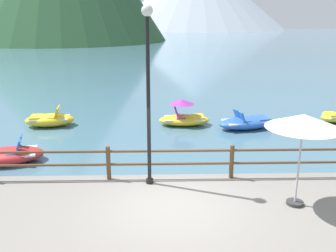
{
  "coord_description": "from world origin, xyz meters",
  "views": [
    {
      "loc": [
        -0.33,
        -8.0,
        4.74
      ],
      "look_at": [
        0.03,
        5.0,
        0.9
      ],
      "focal_mm": 39.84,
      "sensor_mm": 36.0,
      "label": 1
    }
  ],
  "objects_px": {
    "pedal_boat_4": "(50,120)",
    "pedal_boat_1": "(9,155)",
    "beach_umbrella": "(303,122)",
    "pedal_boat_2": "(247,122)",
    "lamp_post": "(148,82)",
    "pedal_boat_3": "(184,117)"
  },
  "relations": [
    {
      "from": "pedal_boat_3",
      "to": "pedal_boat_1",
      "type": "bearing_deg",
      "value": -145.1
    },
    {
      "from": "beach_umbrella",
      "to": "pedal_boat_2",
      "type": "height_order",
      "value": "beach_umbrella"
    },
    {
      "from": "pedal_boat_3",
      "to": "pedal_boat_4",
      "type": "distance_m",
      "value": 6.04
    },
    {
      "from": "beach_umbrella",
      "to": "pedal_boat_3",
      "type": "bearing_deg",
      "value": 104.19
    },
    {
      "from": "pedal_boat_4",
      "to": "pedal_boat_1",
      "type": "bearing_deg",
      "value": -92.3
    },
    {
      "from": "lamp_post",
      "to": "pedal_boat_4",
      "type": "bearing_deg",
      "value": 123.59
    },
    {
      "from": "pedal_boat_2",
      "to": "pedal_boat_3",
      "type": "xyz_separation_m",
      "value": [
        -2.71,
        0.61,
        0.11
      ]
    },
    {
      "from": "beach_umbrella",
      "to": "pedal_boat_3",
      "type": "height_order",
      "value": "beach_umbrella"
    },
    {
      "from": "lamp_post",
      "to": "pedal_boat_1",
      "type": "bearing_deg",
      "value": 151.3
    },
    {
      "from": "pedal_boat_3",
      "to": "beach_umbrella",
      "type": "bearing_deg",
      "value": -75.81
    },
    {
      "from": "pedal_boat_1",
      "to": "pedal_boat_2",
      "type": "height_order",
      "value": "pedal_boat_2"
    },
    {
      "from": "lamp_post",
      "to": "pedal_boat_2",
      "type": "distance_m",
      "value": 8.1
    },
    {
      "from": "pedal_boat_1",
      "to": "pedal_boat_4",
      "type": "xyz_separation_m",
      "value": [
        0.17,
        4.33,
        0.03
      ]
    },
    {
      "from": "pedal_boat_1",
      "to": "pedal_boat_4",
      "type": "height_order",
      "value": "pedal_boat_4"
    },
    {
      "from": "lamp_post",
      "to": "pedal_boat_2",
      "type": "xyz_separation_m",
      "value": [
        4.13,
        6.35,
        -2.88
      ]
    },
    {
      "from": "pedal_boat_1",
      "to": "pedal_boat_2",
      "type": "relative_size",
      "value": 0.89
    },
    {
      "from": "beach_umbrella",
      "to": "pedal_boat_1",
      "type": "relative_size",
      "value": 0.9
    },
    {
      "from": "pedal_boat_1",
      "to": "pedal_boat_2",
      "type": "bearing_deg",
      "value": 22.64
    },
    {
      "from": "lamp_post",
      "to": "pedal_boat_3",
      "type": "bearing_deg",
      "value": 78.46
    },
    {
      "from": "beach_umbrella",
      "to": "pedal_boat_3",
      "type": "xyz_separation_m",
      "value": [
        -2.09,
        8.25,
        -2.06
      ]
    },
    {
      "from": "pedal_boat_2",
      "to": "lamp_post",
      "type": "bearing_deg",
      "value": -123.05
    },
    {
      "from": "pedal_boat_2",
      "to": "beach_umbrella",
      "type": "bearing_deg",
      "value": -94.64
    }
  ]
}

